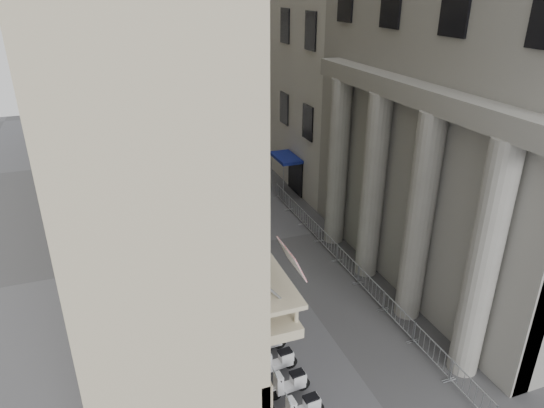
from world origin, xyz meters
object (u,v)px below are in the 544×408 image
at_px(pedestrian_a, 224,196).
at_px(pedestrian_b, 236,149).
at_px(info_kiosk, 218,286).
at_px(security_tent, 200,196).
at_px(street_lamp, 176,147).

xyz_separation_m(pedestrian_a, pedestrian_b, (4.03, 10.93, -0.22)).
distance_m(info_kiosk, pedestrian_b, 22.82).
bearing_deg(info_kiosk, security_tent, 67.97).
height_order(street_lamp, pedestrian_a, street_lamp).
distance_m(info_kiosk, pedestrian_a, 11.18).
bearing_deg(pedestrian_a, security_tent, 76.90).
height_order(security_tent, pedestrian_b, security_tent).
bearing_deg(pedestrian_b, street_lamp, 56.06).
relative_size(pedestrian_a, pedestrian_b, 1.28).
bearing_deg(pedestrian_b, pedestrian_a, 71.38).
bearing_deg(info_kiosk, pedestrian_a, 58.15).
distance_m(pedestrian_a, pedestrian_b, 11.65).
xyz_separation_m(security_tent, info_kiosk, (-0.91, -7.84, -1.62)).
bearing_deg(info_kiosk, pedestrian_b, 56.21).
xyz_separation_m(security_tent, street_lamp, (-0.64, 4.13, 2.05)).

